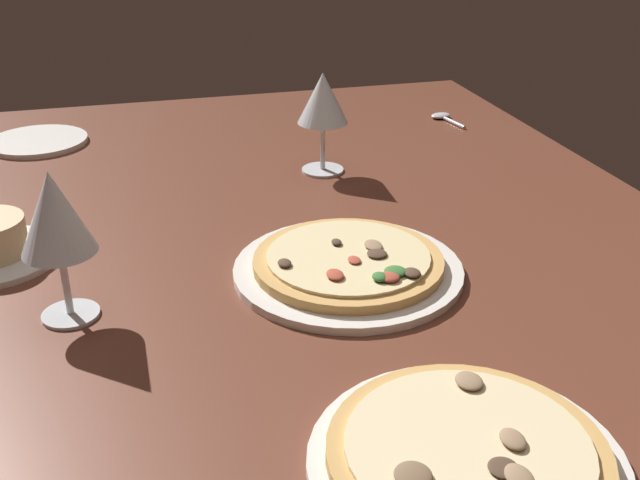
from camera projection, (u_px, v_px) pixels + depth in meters
The scene contains 7 objects.
dining_table at pixel (294, 264), 98.85cm from camera, with size 150.00×110.00×4.00cm, color brown.
pizza_main at pixel (348, 265), 91.82cm from camera, with size 27.53×27.53×3.35cm.
pizza_side at pixel (467, 457), 61.96cm from camera, with size 26.05×26.05×3.29cm.
wine_glass_far at pixel (55, 217), 78.58cm from camera, with size 7.87×7.87×16.78cm.
wine_glass_near at pixel (323, 101), 118.51cm from camera, with size 7.93×7.93×15.93cm.
side_plate at pixel (38, 141), 135.47cm from camera, with size 17.07×17.07×0.90cm, color silver.
spoon at pixel (444, 117), 148.49cm from camera, with size 9.54×4.45×1.00cm.
Camera 1 is at (-85.35, 19.62, 48.07)cm, focal length 43.19 mm.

